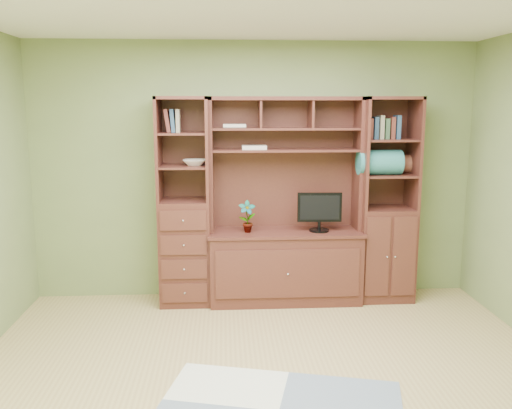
{
  "coord_description": "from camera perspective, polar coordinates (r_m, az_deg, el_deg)",
  "views": [
    {
      "loc": [
        -0.32,
        -3.51,
        1.96
      ],
      "look_at": [
        -0.03,
        1.2,
        1.1
      ],
      "focal_mm": 38.0,
      "sensor_mm": 36.0,
      "label": 1
    }
  ],
  "objects": [
    {
      "name": "room",
      "position": [
        3.59,
        1.67,
        -0.3
      ],
      "size": [
        4.6,
        4.1,
        2.64
      ],
      "color": "tan",
      "rests_on": "ground"
    },
    {
      "name": "center_hutch",
      "position": [
        5.36,
        3.14,
        0.28
      ],
      "size": [
        1.54,
        0.53,
        2.05
      ],
      "primitive_type": "cube",
      "color": "#471F18",
      "rests_on": "ground"
    },
    {
      "name": "left_tower",
      "position": [
        5.38,
        -7.55,
        0.24
      ],
      "size": [
        0.5,
        0.45,
        2.05
      ],
      "primitive_type": "cube",
      "color": "#471F18",
      "rests_on": "ground"
    },
    {
      "name": "right_tower",
      "position": [
        5.61,
        13.54,
        0.45
      ],
      "size": [
        0.55,
        0.45,
        2.05
      ],
      "primitive_type": "cube",
      "color": "#471F18",
      "rests_on": "ground"
    },
    {
      "name": "monitor",
      "position": [
        5.38,
        6.71,
        -0.03
      ],
      "size": [
        0.45,
        0.22,
        0.54
      ],
      "primitive_type": "cube",
      "rotation": [
        0.0,
        0.0,
        -0.05
      ],
      "color": "black",
      "rests_on": "center_hutch"
    },
    {
      "name": "orchid",
      "position": [
        5.33,
        -0.95,
        -1.28
      ],
      "size": [
        0.17,
        0.11,
        0.32
      ],
      "primitive_type": "imported",
      "color": "#B8593E",
      "rests_on": "center_hutch"
    },
    {
      "name": "magazines",
      "position": [
        5.36,
        -0.2,
        6.05
      ],
      "size": [
        0.24,
        0.18,
        0.04
      ],
      "primitive_type": "cube",
      "color": "beige",
      "rests_on": "center_hutch"
    },
    {
      "name": "bowl",
      "position": [
        5.32,
        -6.48,
        4.42
      ],
      "size": [
        0.23,
        0.23,
        0.06
      ],
      "primitive_type": "imported",
      "color": "white",
      "rests_on": "left_tower"
    },
    {
      "name": "blanket_teal",
      "position": [
        5.48,
        12.87,
        4.35
      ],
      "size": [
        0.43,
        0.25,
        0.25
      ],
      "primitive_type": "cube",
      "color": "#296C6C",
      "rests_on": "right_tower"
    },
    {
      "name": "blanket_red",
      "position": [
        5.66,
        14.22,
        4.17
      ],
      "size": [
        0.33,
        0.19,
        0.19
      ],
      "primitive_type": "cube",
      "color": "brown",
      "rests_on": "right_tower"
    }
  ]
}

